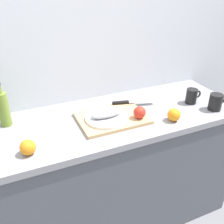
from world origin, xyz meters
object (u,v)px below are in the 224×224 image
at_px(fish_fillet, 106,114).
at_px(orange_0, 174,115).
at_px(coffee_mug_0, 192,96).
at_px(olive_oil_bottle, 3,108).
at_px(coffee_mug_1, 216,102).
at_px(white_plate, 106,118).
at_px(chef_knife, 128,102).
at_px(cutting_board, 112,118).

distance_m(fish_fillet, orange_0, 0.40).
bearing_deg(fish_fillet, coffee_mug_0, -0.06).
relative_size(olive_oil_bottle, orange_0, 3.41).
bearing_deg(olive_oil_bottle, coffee_mug_1, -15.23).
distance_m(white_plate, coffee_mug_1, 0.72).
distance_m(white_plate, olive_oil_bottle, 0.58).
bearing_deg(fish_fillet, olive_oil_bottle, 159.77).
bearing_deg(chef_knife, cutting_board, -132.18).
bearing_deg(coffee_mug_1, coffee_mug_0, 119.22).
xyz_separation_m(cutting_board, orange_0, (0.33, -0.16, 0.03)).
xyz_separation_m(chef_knife, coffee_mug_0, (0.41, -0.13, 0.02)).
relative_size(white_plate, coffee_mug_0, 2.19).
distance_m(olive_oil_bottle, orange_0, 0.98).
bearing_deg(coffee_mug_0, white_plate, 179.94).
bearing_deg(chef_knife, coffee_mug_1, -15.31).
height_order(fish_fillet, olive_oil_bottle, olive_oil_bottle).
bearing_deg(coffee_mug_0, cutting_board, 178.78).
distance_m(cutting_board, coffee_mug_1, 0.68).
relative_size(cutting_board, chef_knife, 1.40).
height_order(coffee_mug_1, orange_0, coffee_mug_1).
relative_size(white_plate, orange_0, 3.20).
distance_m(olive_oil_bottle, coffee_mug_1, 1.29).
bearing_deg(chef_knife, white_plate, -135.55).
xyz_separation_m(chef_knife, coffee_mug_1, (0.49, -0.27, 0.02)).
distance_m(coffee_mug_0, coffee_mug_1, 0.16).
bearing_deg(coffee_mug_1, cutting_board, 167.13).
xyz_separation_m(cutting_board, coffee_mug_0, (0.58, -0.01, 0.04)).
relative_size(coffee_mug_0, coffee_mug_1, 0.93).
bearing_deg(white_plate, chef_knife, 31.08).
distance_m(chef_knife, coffee_mug_1, 0.56).
bearing_deg(white_plate, olive_oil_bottle, 159.77).
relative_size(chef_knife, coffee_mug_0, 2.53).
bearing_deg(chef_knife, coffee_mug_0, -4.06).
bearing_deg(white_plate, coffee_mug_0, -0.06).
height_order(white_plate, coffee_mug_1, coffee_mug_1).
relative_size(cutting_board, coffee_mug_1, 3.32).
bearing_deg(cutting_board, coffee_mug_1, -12.87).
bearing_deg(fish_fillet, white_plate, -90.00).
xyz_separation_m(coffee_mug_1, orange_0, (-0.33, -0.01, -0.01)).
bearing_deg(white_plate, cutting_board, 15.27).
bearing_deg(white_plate, fish_fillet, 90.00).
bearing_deg(orange_0, fish_fillet, 158.23).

